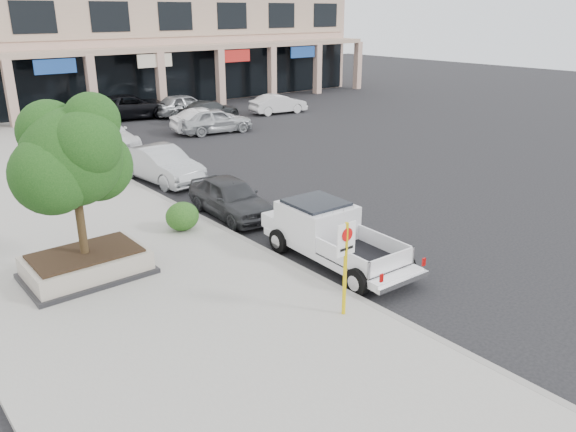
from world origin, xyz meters
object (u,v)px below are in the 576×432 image
at_px(planter_tree, 75,156).
at_px(lot_car_d, 131,107).
at_px(curb_car_a, 231,197).
at_px(curb_car_d, 62,120).
at_px(lot_car_b, 207,121).
at_px(planter, 87,264).
at_px(lot_car_c, 210,111).
at_px(no_parking_sign, 346,256).
at_px(curb_car_b, 161,164).
at_px(lot_car_f, 278,104).
at_px(lot_car_a, 215,120).
at_px(pickup_truck, 337,237).
at_px(lot_car_e, 184,105).
at_px(curb_car_c, 102,135).

height_order(planter_tree, lot_car_d, planter_tree).
bearing_deg(lot_car_d, curb_car_a, 176.75).
bearing_deg(planter_tree, curb_car_d, 73.25).
bearing_deg(lot_car_d, lot_car_b, -155.50).
bearing_deg(planter, lot_car_c, 50.12).
relative_size(planter_tree, no_parking_sign, 1.74).
height_order(no_parking_sign, curb_car_b, no_parking_sign).
xyz_separation_m(no_parking_sign, curb_car_b, (2.04, 13.05, -0.88)).
relative_size(no_parking_sign, curb_car_b, 0.50).
distance_m(lot_car_c, lot_car_f, 5.35).
xyz_separation_m(curb_car_d, lot_car_b, (6.68, -5.62, -0.02)).
distance_m(lot_car_a, lot_car_f, 7.70).
height_order(pickup_truck, curb_car_b, pickup_truck).
height_order(pickup_truck, lot_car_f, pickup_truck).
height_order(curb_car_d, lot_car_b, curb_car_d).
distance_m(curb_car_a, curb_car_b, 5.40).
distance_m(curb_car_d, lot_car_a, 9.23).
xyz_separation_m(planter_tree, curb_car_a, (5.73, 1.66, -2.72)).
height_order(curb_car_a, lot_car_e, lot_car_e).
relative_size(curb_car_d, lot_car_e, 1.16).
bearing_deg(no_parking_sign, lot_car_d, 75.01).
height_order(curb_car_d, lot_car_f, curb_car_d).
bearing_deg(no_parking_sign, lot_car_b, 66.46).
relative_size(lot_car_a, lot_car_e, 0.99).
relative_size(planter_tree, curb_car_b, 0.88).
relative_size(curb_car_b, lot_car_e, 1.02).
height_order(planter, planter_tree, planter_tree).
relative_size(lot_car_a, lot_car_b, 1.05).
xyz_separation_m(planter_tree, lot_car_d, (11.23, 21.86, -2.61)).
bearing_deg(planter, lot_car_b, 49.02).
xyz_separation_m(planter_tree, lot_car_c, (14.87, 17.80, -2.74)).
distance_m(no_parking_sign, lot_car_b, 22.64).
bearing_deg(lot_car_d, curb_car_c, 158.20).
xyz_separation_m(planter_tree, no_parking_sign, (3.78, -5.99, -1.78)).
distance_m(lot_car_b, lot_car_c, 3.68).
distance_m(curb_car_d, lot_car_d, 5.31).
xyz_separation_m(curb_car_a, lot_car_f, (14.45, 15.53, -0.02)).
xyz_separation_m(planter_tree, lot_car_a, (13.06, 14.26, -2.66)).
relative_size(lot_car_a, lot_car_d, 0.77).
relative_size(curb_car_c, lot_car_f, 1.41).
relative_size(planter, no_parking_sign, 1.39).
bearing_deg(pickup_truck, curb_car_b, 92.60).
bearing_deg(pickup_truck, no_parking_sign, -128.50).
xyz_separation_m(planter, lot_car_f, (20.32, 17.34, 0.19)).
xyz_separation_m(planter_tree, curb_car_d, (6.13, 20.37, -2.69)).
bearing_deg(curb_car_b, curb_car_a, -96.79).
bearing_deg(lot_car_c, curb_car_d, 59.31).
bearing_deg(lot_car_a, curb_car_b, 144.80).
relative_size(pickup_truck, lot_car_b, 1.24).
bearing_deg(curb_car_a, curb_car_c, 91.60).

